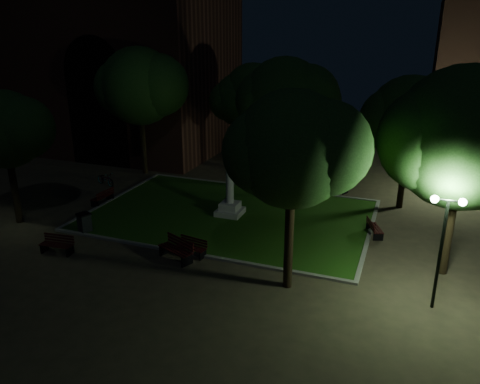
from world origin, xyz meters
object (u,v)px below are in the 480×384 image
Objects in this scene: bench_near_left at (177,250)px; bench_west_near at (57,245)px; bench_near_right at (192,247)px; monument at (230,200)px; bench_far_side at (335,184)px; trash_bin at (84,223)px; bench_left_side at (103,197)px; bench_right_side at (374,228)px; bicycle at (105,179)px.

bench_west_near is (-5.51, -1.40, -0.06)m from bench_near_left.
bench_near_right is 0.96× the size of bench_west_near.
bench_far_side is (4.76, 6.25, -0.51)m from monument.
bench_left_side is at bearing 113.61° from trash_bin.
bench_left_side is 4.18m from trash_bin.
bench_left_side reaches higher than bench_west_near.
trash_bin reaches higher than bench_west_near.
bench_right_side is at bearing 140.08° from bench_far_side.
monument reaches higher than trash_bin.
bench_right_side is 0.92× the size of bicycle.
bench_left_side is at bearing 102.07° from bench_west_near.
bench_west_near is at bearing -82.90° from trash_bin.
monument reaches higher than bench_near_right.
bench_right_side is at bearing 59.01° from bench_near_left.
bench_near_left is (-0.31, -5.70, -0.49)m from monument.
bench_far_side is (5.07, 11.95, -0.02)m from bench_near_left.
trash_bin is at bearing -142.13° from monument.
bench_far_side is at bearing 77.44° from bench_near_right.
bench_left_side is at bearing -128.08° from bicycle.
bench_left_side is at bearing 53.65° from bench_far_side.
monument reaches higher than bench_far_side.
bench_near_left reaches higher than bench_far_side.
bench_near_right is 0.97× the size of bench_left_side.
bench_west_near reaches higher than bench_near_right.
bench_near_left is 1.19× the size of bench_left_side.
bench_right_side is 14.72m from trash_bin.
bench_near_left is 12.98m from bench_far_side.
bench_right_side is at bearing 43.87° from bench_near_right.
bench_near_left is at bearing -9.23° from trash_bin.
bicycle is (-1.98, 2.97, 0.03)m from bench_left_side.
monument is 1.68× the size of bench_near_left.
bench_far_side reaches higher than bench_west_near.
monument reaches higher than bicycle.
bicycle is (-3.66, 6.80, -0.09)m from trash_bin.
bench_near_left reaches higher than bench_right_side.
bench_near_left is 12.22m from bicycle.
monument is at bearing 68.91° from bench_right_side.
bench_left_side is at bearing 170.76° from bench_near_left.
monument is 1.75× the size of bench_far_side.
bench_west_near is at bearing -151.74° from bench_near_right.
trash_bin is 7.72m from bicycle.
monument is 7.76m from trash_bin.
bicycle is at bearing 40.01° from bench_far_side.
bench_near_right is at bearing 64.93° from bench_left_side.
monument is 5.12m from bench_near_right.
bench_near_right is 1.01× the size of bench_right_side.
bench_left_side reaches higher than bench_right_side.
bicycle reaches higher than bench_right_side.
bench_left_side is 1.05× the size of bench_right_side.
bench_near_left is 5.68m from bench_west_near.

